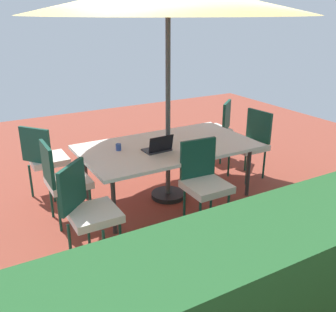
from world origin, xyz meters
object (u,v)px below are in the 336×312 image
at_px(chair_southwest, 217,127).
at_px(chair_southeast, 45,157).
at_px(dining_table, 168,148).
at_px(chair_west, 251,141).
at_px(cup, 118,147).
at_px(chair_north, 204,179).
at_px(laptop, 158,148).
at_px(chair_east, 63,178).
at_px(chair_northeast, 88,208).

distance_m(chair_southwest, chair_southeast, 2.73).
relative_size(dining_table, chair_west, 2.24).
bearing_deg(chair_southeast, cup, -171.42).
xyz_separation_m(chair_north, chair_west, (-1.36, -0.77, 0.00)).
bearing_deg(chair_southeast, laptop, -168.47).
bearing_deg(dining_table, chair_west, -179.99).
distance_m(dining_table, laptop, 0.27).
distance_m(chair_east, chair_west, 2.72).
bearing_deg(dining_table, cup, -12.51).
bearing_deg(cup, chair_northeast, 51.73).
bearing_deg(chair_west, chair_east, -97.52).
bearing_deg(cup, chair_southeast, -43.33).
height_order(chair_southwest, chair_southeast, same).
height_order(chair_southwest, laptop, chair_southwest).
relative_size(chair_east, laptop, 2.98).
height_order(chair_east, cup, chair_east).
height_order(chair_north, cup, chair_north).
relative_size(chair_southeast, laptop, 2.98).
distance_m(chair_southeast, cup, 1.04).
relative_size(dining_table, chair_northeast, 2.24).
xyz_separation_m(chair_northeast, chair_southeast, (0.03, -1.59, 0.00)).
bearing_deg(chair_east, cup, -82.99).
bearing_deg(chair_east, chair_southwest, -74.17).
bearing_deg(chair_southeast, chair_north, -177.43).
relative_size(chair_southwest, chair_west, 1.00).
bearing_deg(chair_northeast, chair_southeast, 47.81).
bearing_deg(laptop, cup, -36.44).
height_order(chair_southeast, cup, chair_southeast).
height_order(chair_northeast, chair_east, same).
bearing_deg(chair_southwest, chair_west, 49.74).
distance_m(chair_northeast, chair_southwest, 3.13).
bearing_deg(laptop, chair_southwest, -151.35).
distance_m(chair_east, chair_southeast, 0.79).
relative_size(laptop, cup, 3.98).
bearing_deg(chair_west, dining_table, -96.51).
xyz_separation_m(chair_northeast, chair_southwest, (-2.70, -1.58, 0.00)).
xyz_separation_m(chair_east, chair_north, (-1.37, 0.82, 0.00)).
xyz_separation_m(dining_table, chair_southwest, (-1.38, -0.82, -0.13)).
height_order(chair_southwest, cup, chair_southwest).
bearing_deg(dining_table, chair_east, -2.04).
bearing_deg(laptop, chair_west, -177.35).
height_order(chair_north, laptop, chair_north).
relative_size(chair_north, cup, 11.83).
relative_size(chair_southeast, cup, 11.83).
height_order(chair_west, cup, chair_west).
xyz_separation_m(chair_northeast, cup, (-0.71, -0.90, 0.22)).
xyz_separation_m(chair_southeast, laptop, (-1.14, 0.97, 0.22)).
xyz_separation_m(laptop, cup, (0.40, -0.27, -0.01)).
bearing_deg(cup, dining_table, 167.49).
height_order(chair_west, chair_southeast, same).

